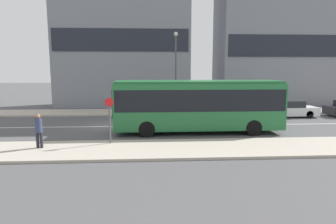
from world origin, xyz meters
name	(u,v)px	position (x,y,z in m)	size (l,w,h in m)	color
ground_plane	(113,126)	(0.00, 0.00, 0.00)	(120.00, 120.00, 0.00)	#4F4F51
sidewalk_near	(98,150)	(0.00, -6.25, 0.07)	(44.00, 3.50, 0.13)	#B2A899
sidewalk_far	(121,112)	(0.00, 6.25, 0.07)	(44.00, 3.50, 0.13)	#B2A899
lane_centerline	(113,126)	(0.00, 0.00, 0.00)	(41.80, 0.16, 0.01)	silver
apartment_block_right_tower	(284,0)	(17.32, 12.54, 11.32)	(14.26, 6.16, 22.66)	gray
city_bus	(198,103)	(5.57, -2.18, 1.88)	(10.38, 2.64, 3.26)	#236B38
parked_car_0	(288,109)	(14.01, 3.30, 0.64)	(4.62, 1.78, 1.36)	silver
pedestrian_near_stop	(39,129)	(-2.91, -5.86, 1.09)	(0.35, 0.34, 1.69)	#23232D
bus_stop_sign	(110,116)	(0.47, -5.18, 1.57)	(0.44, 0.12, 2.45)	#4C4C51
street_lamp	(176,64)	(4.83, 5.19, 4.34)	(0.36, 0.36, 6.91)	#4C4C51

